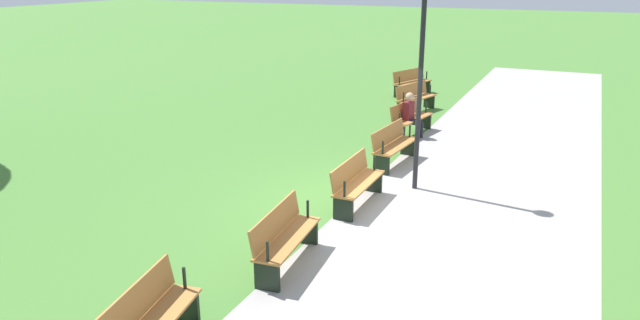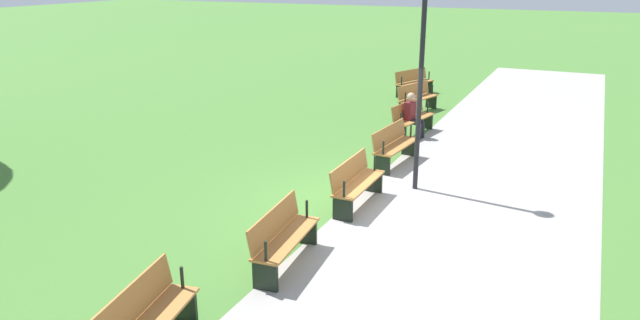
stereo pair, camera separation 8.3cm
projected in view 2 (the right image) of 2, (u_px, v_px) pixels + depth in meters
ground_plane at (359, 205)px, 11.22m from camera, size 120.00×120.00×0.00m
path_paving at (464, 223)px, 10.41m from camera, size 36.07×4.46×0.01m
bench_0 at (413, 82)px, 20.91m from camera, size 1.76×1.06×0.89m
bench_1 at (417, 97)px, 18.38m from camera, size 1.77×0.92×0.89m
bench_2 at (412, 118)px, 15.89m from camera, size 1.76×0.78×0.89m
bench_3 at (394, 144)px, 13.45m from camera, size 1.74×0.63×0.89m
bench_4 at (356, 182)px, 11.10m from camera, size 1.70×0.47×0.89m
bench_5 at (283, 236)px, 8.84m from camera, size 1.74×0.63×0.89m
person_seated at (413, 114)px, 15.59m from camera, size 0.39×0.56×1.20m
lamp_post at (422, 48)px, 11.19m from camera, size 0.32×0.32×4.14m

